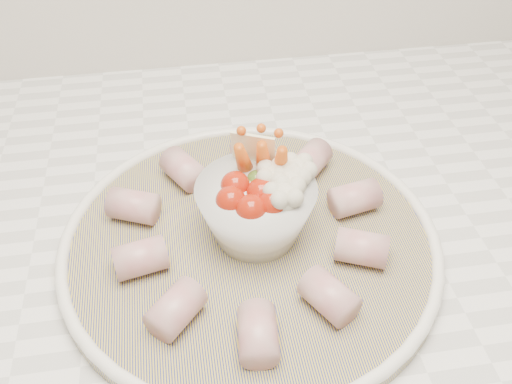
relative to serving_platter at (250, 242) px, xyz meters
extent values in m
cube|color=white|center=(-0.16, 0.08, -0.03)|extent=(2.04, 0.62, 0.04)
cylinder|color=navy|center=(0.00, 0.00, 0.00)|extent=(0.38, 0.38, 0.01)
torus|color=white|center=(0.00, 0.00, 0.00)|extent=(0.38, 0.38, 0.01)
sphere|color=#A01C0A|center=(-0.02, -0.01, 0.06)|extent=(0.03, 0.03, 0.03)
sphere|color=#A01C0A|center=(0.00, -0.02, 0.06)|extent=(0.03, 0.03, 0.03)
sphere|color=#A01C0A|center=(0.02, -0.02, 0.06)|extent=(0.03, 0.03, 0.03)
sphere|color=#A01C0A|center=(-0.01, 0.01, 0.06)|extent=(0.03, 0.03, 0.03)
sphere|color=#A01C0A|center=(0.01, 0.00, 0.06)|extent=(0.03, 0.03, 0.03)
sphere|color=#A01C0A|center=(0.03, 0.00, 0.06)|extent=(0.03, 0.03, 0.03)
sphere|color=#446822|center=(0.01, 0.02, 0.06)|extent=(0.02, 0.02, 0.02)
cone|color=#C84F12|center=(0.00, 0.04, 0.07)|extent=(0.04, 0.05, 0.06)
cone|color=#C84F12|center=(0.02, 0.04, 0.07)|extent=(0.03, 0.05, 0.06)
cone|color=#C84F12|center=(0.03, 0.03, 0.07)|extent=(0.02, 0.04, 0.06)
sphere|color=beige|center=(0.04, 0.00, 0.07)|extent=(0.03, 0.03, 0.03)
sphere|color=beige|center=(0.03, -0.01, 0.07)|extent=(0.03, 0.03, 0.03)
sphere|color=beige|center=(0.05, 0.02, 0.07)|extent=(0.03, 0.03, 0.03)
sphere|color=beige|center=(0.03, 0.01, 0.07)|extent=(0.03, 0.03, 0.03)
cube|color=#F0E9BB|center=(0.01, 0.05, 0.07)|extent=(0.04, 0.03, 0.05)
cylinder|color=#AB4E56|center=(0.10, -0.04, 0.02)|extent=(0.06, 0.05, 0.03)
cylinder|color=#AB4E56|center=(0.11, 0.02, 0.02)|extent=(0.05, 0.04, 0.03)
cylinder|color=#AB4E56|center=(0.08, 0.09, 0.02)|extent=(0.06, 0.06, 0.03)
cylinder|color=#AB4E56|center=(0.01, 0.11, 0.02)|extent=(0.04, 0.05, 0.03)
cylinder|color=#AB4E56|center=(-0.06, 0.10, 0.02)|extent=(0.05, 0.06, 0.03)
cylinder|color=#AB4E56|center=(-0.11, 0.05, 0.02)|extent=(0.06, 0.05, 0.03)
cylinder|color=#AB4E56|center=(-0.11, -0.02, 0.02)|extent=(0.05, 0.04, 0.03)
cylinder|color=#AB4E56|center=(-0.08, -0.09, 0.02)|extent=(0.06, 0.06, 0.03)
cylinder|color=#AB4E56|center=(-0.01, -0.12, 0.02)|extent=(0.04, 0.05, 0.03)
cylinder|color=#AB4E56|center=(0.05, -0.09, 0.02)|extent=(0.05, 0.06, 0.03)
camera|label=1|loc=(-0.06, -0.39, 0.41)|focal=40.00mm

